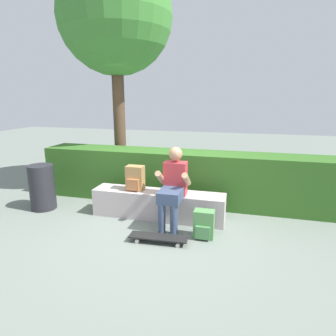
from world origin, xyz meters
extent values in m
plane|color=slate|center=(0.00, 0.00, 0.00)|extent=(24.00, 24.00, 0.00)
cube|color=#B3A4A5|center=(0.00, 0.35, 0.22)|extent=(2.15, 0.41, 0.44)
cube|color=#B73338|center=(0.30, 0.28, 0.70)|extent=(0.34, 0.22, 0.52)
sphere|color=tan|center=(0.30, 0.28, 1.09)|extent=(0.21, 0.21, 0.21)
cube|color=#384766|center=(0.30, -0.03, 0.53)|extent=(0.32, 0.40, 0.17)
cylinder|color=#384766|center=(0.21, -0.18, 0.22)|extent=(0.11, 0.11, 0.44)
cylinder|color=#384766|center=(0.39, -0.18, 0.22)|extent=(0.11, 0.11, 0.44)
cylinder|color=tan|center=(0.10, 0.14, 0.74)|extent=(0.09, 0.33, 0.27)
cylinder|color=tan|center=(0.50, 0.14, 0.74)|extent=(0.09, 0.33, 0.27)
cube|color=black|center=(0.24, -0.46, 0.08)|extent=(0.81, 0.24, 0.02)
cylinder|color=silver|center=(0.52, -0.37, 0.03)|extent=(0.06, 0.03, 0.05)
cylinder|color=silver|center=(0.53, -0.52, 0.03)|extent=(0.06, 0.03, 0.05)
cylinder|color=silver|center=(-0.04, -0.40, 0.03)|extent=(0.06, 0.03, 0.05)
cylinder|color=silver|center=(-0.03, -0.55, 0.03)|extent=(0.06, 0.03, 0.05)
cube|color=#A37A47|center=(-0.38, 0.35, 0.64)|extent=(0.28, 0.18, 0.40)
cube|color=#B46C3F|center=(-0.38, 0.23, 0.56)|extent=(0.20, 0.05, 0.18)
cube|color=#51894C|center=(0.82, -0.15, 0.20)|extent=(0.28, 0.18, 0.40)
cube|color=#49824B|center=(0.82, -0.26, 0.12)|extent=(0.20, 0.05, 0.18)
cube|color=#305E20|center=(0.41, 1.17, 0.48)|extent=(5.72, 0.66, 0.95)
cylinder|color=#473323|center=(-1.24, 1.72, 1.52)|extent=(0.24, 0.24, 3.03)
sphere|color=#3D7F33|center=(-1.24, 1.72, 3.42)|extent=(2.20, 2.20, 2.20)
cylinder|color=#232328|center=(-2.07, 0.20, 0.39)|extent=(0.43, 0.43, 0.79)
camera|label=1|loc=(1.28, -3.88, 1.94)|focal=30.95mm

